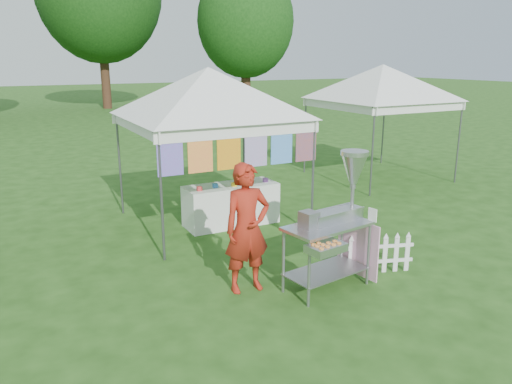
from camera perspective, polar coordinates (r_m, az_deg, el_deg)
ground at (r=7.10m, az=6.12°, el=-11.43°), size 120.00×120.00×0.00m
canopy_main at (r=9.46m, az=-5.50°, el=13.97°), size 4.24×4.24×3.45m
canopy_right at (r=13.70m, az=14.35°, el=13.93°), size 4.24×4.24×3.45m
tree_right at (r=30.52m, az=-1.20°, el=18.88°), size 5.60×5.60×8.42m
donut_cart at (r=7.00m, az=9.51°, el=-2.03°), size 1.39×1.12×1.91m
vendor at (r=6.83m, az=-1.02°, el=-4.16°), size 0.68×0.46×1.82m
picket_fence at (r=7.80m, az=13.90°, el=-6.99°), size 1.03×0.36×0.56m
display_table at (r=9.72m, az=-2.87°, el=-1.44°), size 1.80×0.70×0.79m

